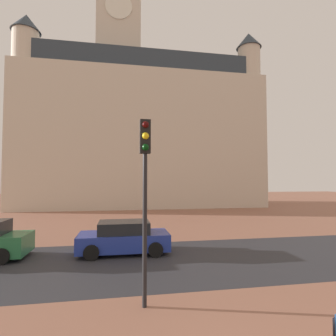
{
  "coord_description": "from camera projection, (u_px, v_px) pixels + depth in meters",
  "views": [
    {
      "loc": [
        -2.16,
        -2.09,
        3.27
      ],
      "look_at": [
        0.27,
        11.71,
        3.95
      ],
      "focal_mm": 28.45,
      "sensor_mm": 36.0,
      "label": 1
    }
  ],
  "objects": [
    {
      "name": "ground_plane",
      "position": [
        169.0,
        253.0,
        12.11
      ],
      "size": [
        120.0,
        120.0,
        0.0
      ],
      "primitive_type": "plane",
      "color": "#93604C"
    },
    {
      "name": "street_asphalt_strip",
      "position": [
        173.0,
        260.0,
        10.99
      ],
      "size": [
        120.0,
        6.44,
        0.0
      ],
      "primitive_type": "cube",
      "color": "#2D2D33",
      "rests_on": "ground_plane"
    },
    {
      "name": "landmark_building",
      "position": [
        139.0,
        128.0,
        35.52
      ],
      "size": [
        30.16,
        11.18,
        33.12
      ],
      "color": "beige",
      "rests_on": "ground_plane"
    },
    {
      "name": "car_blue",
      "position": [
        124.0,
        238.0,
        12.07
      ],
      "size": [
        4.03,
        2.05,
        1.43
      ],
      "color": "#23389E",
      "rests_on": "ground_plane"
    },
    {
      "name": "traffic_light_pole",
      "position": [
        145.0,
        176.0,
        7.04
      ],
      "size": [
        0.28,
        0.34,
        4.9
      ],
      "color": "black",
      "rests_on": "ground_plane"
    }
  ]
}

